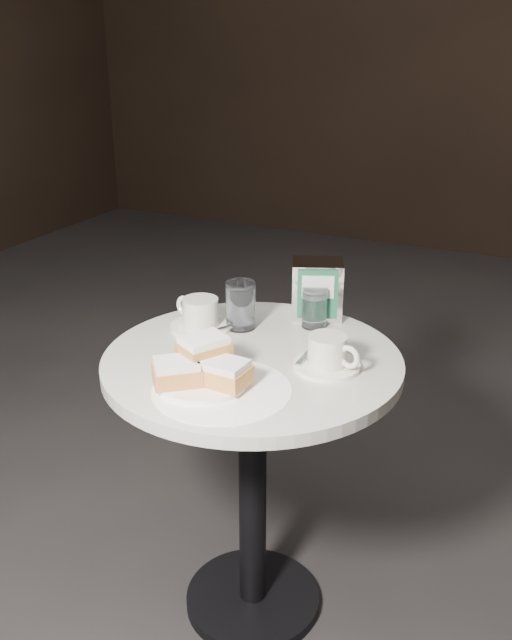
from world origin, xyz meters
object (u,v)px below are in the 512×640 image
object	(u,v)px
coffee_cup_right	(328,355)
water_glass_right	(314,308)
water_glass_left	(241,306)
napkin_dispenser	(317,289)
coffee_cup_left	(200,316)
cafe_table	(252,430)
beignet_plate	(202,370)

from	to	relation	value
coffee_cup_right	water_glass_right	world-z (taller)	water_glass_right
water_glass_left	water_glass_right	size ratio (longest dim) A/B	1.19
water_glass_right	napkin_dispenser	distance (m)	0.07
coffee_cup_left	coffee_cup_right	distance (m)	0.38
cafe_table	water_glass_right	distance (m)	0.34
coffee_cup_left	napkin_dispenser	xyz separation A→B (m)	(0.23, 0.20, 0.04)
cafe_table	napkin_dispenser	size ratio (longest dim) A/B	4.67
beignet_plate	water_glass_right	xyz separation A→B (m)	(0.10, 0.40, 0.01)
coffee_cup_right	beignet_plate	bearing A→B (deg)	-124.53
napkin_dispenser	water_glass_right	bearing A→B (deg)	-96.49
beignet_plate	water_glass_right	size ratio (longest dim) A/B	2.54
coffee_cup_right	napkin_dispenser	size ratio (longest dim) A/B	1.14
water_glass_right	napkin_dispenser	size ratio (longest dim) A/B	0.64
coffee_cup_right	water_glass_left	bearing A→B (deg)	170.09
water_glass_right	napkin_dispenser	xyz separation A→B (m)	(-0.02, 0.07, 0.03)
beignet_plate	coffee_cup_left	xyz separation A→B (m)	(-0.16, 0.26, -0.00)
cafe_table	beignet_plate	xyz separation A→B (m)	(-0.04, -0.17, 0.23)
beignet_plate	water_glass_left	size ratio (longest dim) A/B	2.13
cafe_table	coffee_cup_left	world-z (taller)	coffee_cup_left
water_glass_right	beignet_plate	bearing A→B (deg)	-103.56
beignet_plate	coffee_cup_right	world-z (taller)	beignet_plate
cafe_table	beignet_plate	distance (m)	0.29
coffee_cup_left	water_glass_right	xyz separation A→B (m)	(0.25, 0.14, 0.01)
water_glass_left	napkin_dispenser	bearing A→B (deg)	46.88
coffee_cup_right	napkin_dispenser	distance (m)	0.31
coffee_cup_left	coffee_cup_right	size ratio (longest dim) A/B	1.05
cafe_table	coffee_cup_right	distance (m)	0.29
cafe_table	napkin_dispenser	bearing A→B (deg)	81.81
water_glass_left	coffee_cup_left	bearing A→B (deg)	-150.55
coffee_cup_left	napkin_dispenser	world-z (taller)	napkin_dispenser
coffee_cup_right	water_glass_left	xyz separation A→B (m)	(-0.28, 0.12, 0.03)
coffee_cup_left	water_glass_left	distance (m)	0.11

